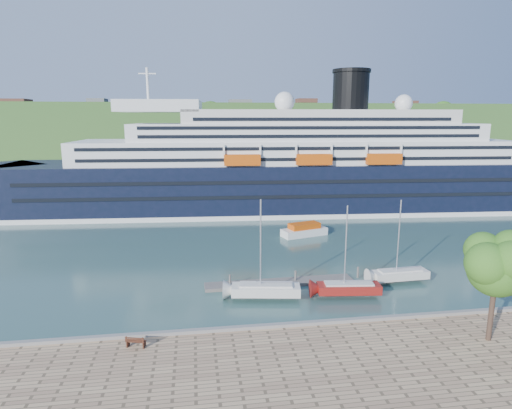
% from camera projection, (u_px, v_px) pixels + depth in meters
% --- Properties ---
extents(ground, '(400.00, 400.00, 0.00)m').
position_uv_depth(ground, '(299.00, 335.00, 38.02)').
color(ground, '#2C4F4E').
rests_on(ground, ground).
extents(far_hillside, '(400.00, 50.00, 24.00)m').
position_uv_depth(far_hillside, '(215.00, 134.00, 176.16)').
color(far_hillside, '#316127').
rests_on(far_hillside, ground).
extents(quay_coping, '(220.00, 0.50, 0.30)m').
position_uv_depth(quay_coping, '(300.00, 324.00, 37.59)').
color(quay_coping, slate).
rests_on(quay_coping, promenade).
extents(cruise_ship, '(127.11, 26.76, 28.33)m').
position_uv_depth(cruise_ship, '(284.00, 141.00, 86.19)').
color(cruise_ship, black).
rests_on(cruise_ship, ground).
extents(park_bench, '(1.75, 1.09, 1.05)m').
position_uv_depth(park_bench, '(136.00, 341.00, 34.02)').
color(park_bench, '#4B2315').
rests_on(park_bench, promenade).
extents(promenade_tree, '(6.09, 6.09, 10.08)m').
position_uv_depth(promenade_tree, '(495.00, 282.00, 34.22)').
color(promenade_tree, '#2F5C18').
rests_on(promenade_tree, promenade).
extents(floating_pontoon, '(17.27, 2.51, 0.38)m').
position_uv_depth(floating_pontoon, '(279.00, 283.00, 49.43)').
color(floating_pontoon, slate).
rests_on(floating_pontoon, ground).
extents(sailboat_white_near, '(8.24, 3.42, 10.32)m').
position_uv_depth(sailboat_white_near, '(266.00, 253.00, 44.36)').
color(sailboat_white_near, silver).
rests_on(sailboat_white_near, ground).
extents(sailboat_red, '(7.61, 2.89, 9.59)m').
position_uv_depth(sailboat_red, '(350.00, 254.00, 45.07)').
color(sailboat_red, maroon).
rests_on(sailboat_red, ground).
extents(sailboat_white_far, '(7.37, 2.37, 9.41)m').
position_uv_depth(sailboat_white_far, '(402.00, 244.00, 49.09)').
color(sailboat_white_far, silver).
rests_on(sailboat_white_far, ground).
extents(tender_launch, '(8.03, 4.68, 2.10)m').
position_uv_depth(tender_launch, '(304.00, 229.00, 69.57)').
color(tender_launch, '#C74A0B').
rests_on(tender_launch, ground).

